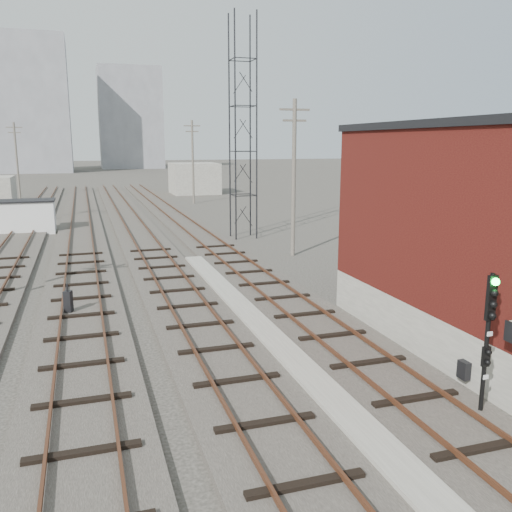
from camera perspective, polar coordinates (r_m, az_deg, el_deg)
name	(u,v)px	position (r m, az deg, el deg)	size (l,w,h in m)	color
ground	(133,203)	(61.95, -12.86, 5.42)	(320.00, 320.00, 0.00)	#282621
track_right	(191,229)	(41.60, -6.86, 2.80)	(3.20, 90.00, 0.39)	#332D28
track_mid_right	(138,232)	(41.06, -12.36, 2.49)	(3.20, 90.00, 0.39)	#332D28
track_mid_left	(81,235)	(40.89, -17.94, 2.15)	(3.20, 90.00, 0.39)	#332D28
track_left	(21,238)	(41.12, -23.52, 1.79)	(3.20, 90.00, 0.39)	#332D28
platform_curb	(278,347)	(17.60, 2.38, -9.57)	(0.90, 28.00, 0.26)	gray
lattice_tower	(243,129)	(37.93, -1.39, 13.23)	(1.60, 1.60, 15.00)	black
utility_pole_left_c	(17,158)	(71.78, -23.88, 9.39)	(1.80, 0.24, 9.00)	#595147
utility_pole_right_a	(294,174)	(31.66, 4.00, 8.60)	(1.80, 0.24, 9.00)	#595147
utility_pole_right_b	(193,160)	(60.54, -6.67, 10.05)	(1.80, 0.24, 9.00)	#595147
apartment_left	(18,105)	(137.25, -23.80, 14.34)	(22.00, 14.00, 30.00)	gray
apartment_right	(130,119)	(152.09, -13.09, 13.91)	(16.00, 12.00, 26.00)	gray
shed_right	(194,178)	(72.92, -6.51, 8.13)	(6.00, 6.00, 4.00)	gray
signal_mast	(488,338)	(13.97, 23.22, -7.90)	(0.40, 0.40, 3.61)	gray
switch_stand	(68,302)	(21.96, -19.15, -4.64)	(0.37, 0.37, 1.21)	black
site_trailer	(14,217)	(43.65, -24.14, 3.78)	(5.87, 2.59, 2.46)	white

